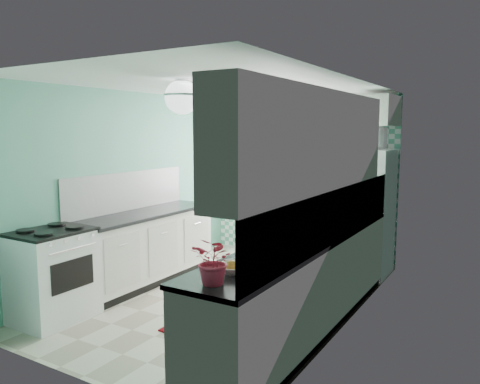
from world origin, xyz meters
The scene contains 26 objects.
floor centered at (0.00, 0.00, -0.01)m, with size 3.00×4.40×0.02m, color beige.
ceiling centered at (0.00, 0.00, 2.51)m, with size 3.00×4.40×0.02m, color white.
wall_back centered at (0.00, 2.21, 1.25)m, with size 3.00×0.02×2.50m, color #5EAD92.
wall_front centered at (0.00, -2.21, 1.25)m, with size 3.00×0.02×2.50m, color #5EAD92.
wall_left centered at (-1.51, 0.00, 1.25)m, with size 0.02×4.40×2.50m, color #5EAD92.
wall_right centered at (1.51, 0.00, 1.25)m, with size 0.02×4.40×2.50m, color #5EAD92.
accent_wall centered at (0.00, 2.19, 1.25)m, with size 3.00×0.01×2.50m, color #5BAC92.
window centered at (-0.35, 2.16, 1.55)m, with size 1.04×0.05×1.44m.
backsplash_right centered at (1.49, -0.40, 1.20)m, with size 0.02×3.60×0.51m, color white.
backsplash_left centered at (-1.49, -0.07, 1.20)m, with size 0.02×2.15×0.51m, color white.
upper_cabinets_right centered at (1.33, -0.60, 1.90)m, with size 0.33×3.20×0.90m, color white.
upper_cabinet_fridge centered at (1.30, 1.83, 2.25)m, with size 0.40×0.74×0.40m, color white.
ceiling_light centered at (0.00, -0.80, 2.32)m, with size 0.34×0.34×0.35m.
base_cabinets_right centered at (1.20, -0.40, 0.45)m, with size 0.60×3.60×0.90m, color white.
countertop_right centered at (1.19, -0.40, 0.92)m, with size 0.63×3.60×0.04m, color black.
base_cabinets_left centered at (-1.20, -0.07, 0.45)m, with size 0.60×2.15×0.90m, color white.
countertop_left centered at (-1.19, -0.07, 0.92)m, with size 0.63×2.15×0.04m, color black.
fridge centered at (1.11, 1.78, 0.87)m, with size 0.76×0.75×1.74m.
stove centered at (-1.20, -1.50, 0.50)m, with size 0.63×0.79×0.95m.
sink centered at (1.20, 0.48, 0.93)m, with size 0.52×0.44×0.53m.
rug centered at (0.31, -0.68, 0.01)m, with size 0.71×1.01×0.02m, color maroon.
dish_towel centered at (0.89, 0.69, 0.48)m, with size 0.02×0.24×0.36m, color #68AFA4.
fruit_bowl centered at (1.20, -1.71, 0.98)m, with size 0.28×0.28×0.07m, color white.
potted_plant centered at (1.20, -2.01, 1.11)m, with size 0.30×0.26×0.34m, color #B3220C.
soap_bottle centered at (1.25, 0.82, 1.03)m, with size 0.08×0.09×0.19m, color #97A2AD.
microwave centered at (1.11, 1.78, 1.89)m, with size 0.53×0.36×0.29m, color white.
Camera 1 is at (2.93, -4.58, 1.99)m, focal length 35.00 mm.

